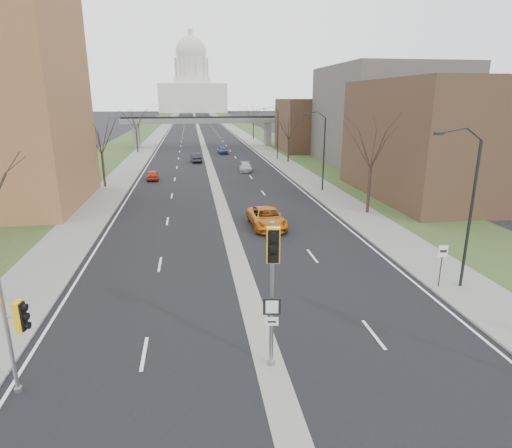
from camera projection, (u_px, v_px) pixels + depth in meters
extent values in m
plane|color=black|center=(272.00, 372.00, 16.48)|extent=(700.00, 700.00, 0.00)
cube|color=black|center=(198.00, 126.00, 158.74)|extent=(20.00, 600.00, 0.01)
cube|color=gray|center=(198.00, 127.00, 158.74)|extent=(1.20, 600.00, 0.02)
cube|color=gray|center=(230.00, 126.00, 160.43)|extent=(4.00, 600.00, 0.12)
cube|color=gray|center=(165.00, 127.00, 157.01)|extent=(4.00, 600.00, 0.12)
cube|color=#283B1B|center=(246.00, 126.00, 161.29)|extent=(8.00, 600.00, 0.10)
cube|color=#283B1B|center=(148.00, 127.00, 156.16)|extent=(8.00, 600.00, 0.10)
cube|color=#493122|center=(448.00, 139.00, 44.76)|extent=(16.00, 20.00, 12.00)
cube|color=#575450|center=(386.00, 116.00, 67.67)|extent=(18.00, 22.00, 15.00)
cube|color=#493122|center=(316.00, 125.00, 84.59)|extent=(14.00, 14.00, 10.00)
cube|color=slate|center=(136.00, 136.00, 89.65)|extent=(1.20, 2.50, 5.00)
cube|color=slate|center=(268.00, 134.00, 93.64)|extent=(1.20, 2.50, 5.00)
cube|color=slate|center=(203.00, 121.00, 90.79)|extent=(34.00, 3.00, 1.00)
cube|color=black|center=(203.00, 117.00, 90.60)|extent=(34.00, 0.15, 0.50)
cube|color=silver|center=(193.00, 98.00, 317.14)|extent=(48.00, 42.00, 20.00)
cube|color=silver|center=(192.00, 81.00, 313.74)|extent=(26.00, 26.00, 5.00)
cylinder|color=silver|center=(192.00, 68.00, 311.19)|extent=(22.00, 22.00, 14.00)
sphere|color=silver|center=(191.00, 52.00, 308.08)|extent=(22.00, 22.00, 22.00)
cylinder|color=silver|center=(190.00, 35.00, 304.82)|extent=(3.60, 3.60, 4.50)
cylinder|color=black|center=(470.00, 217.00, 22.69)|extent=(0.16, 0.16, 8.00)
cube|color=black|center=(440.00, 134.00, 21.13)|extent=(0.45, 0.18, 0.14)
cylinder|color=black|center=(324.00, 155.00, 47.34)|extent=(0.16, 0.16, 8.00)
cube|color=black|center=(305.00, 114.00, 45.78)|extent=(0.45, 0.18, 0.14)
cylinder|color=black|center=(278.00, 135.00, 72.00)|extent=(0.16, 0.16, 8.00)
cube|color=black|center=(264.00, 109.00, 70.44)|extent=(0.45, 0.18, 0.14)
cylinder|color=#382B21|center=(104.00, 171.00, 50.10)|extent=(0.28, 0.28, 3.75)
cylinder|color=#382B21|center=(137.00, 141.00, 82.27)|extent=(0.28, 0.28, 4.25)
cylinder|color=#382B21|center=(369.00, 191.00, 38.60)|extent=(0.28, 0.28, 4.00)
cylinder|color=#382B21|center=(288.00, 151.00, 69.97)|extent=(0.28, 0.28, 3.50)
cylinder|color=#382B21|center=(253.00, 131.00, 107.80)|extent=(0.28, 0.28, 4.25)
cylinder|color=gray|center=(7.00, 329.00, 14.67)|extent=(0.14, 0.14, 5.07)
cylinder|color=gray|center=(18.00, 390.00, 15.36)|extent=(0.27, 0.27, 0.19)
cube|color=#F0B20E|center=(19.00, 316.00, 14.55)|extent=(0.44, 0.45, 1.12)
cylinder|color=gray|center=(272.00, 297.00, 16.14)|extent=(0.16, 0.16, 5.90)
cylinder|color=gray|center=(271.00, 362.00, 16.95)|extent=(0.32, 0.32, 0.23)
cube|color=#F0B20E|center=(273.00, 245.00, 14.95)|extent=(0.54, 0.52, 1.31)
cube|color=black|center=(272.00, 305.00, 16.24)|extent=(0.68, 0.14, 0.68)
cube|color=silver|center=(272.00, 320.00, 16.42)|extent=(0.51, 0.12, 0.34)
cylinder|color=black|center=(441.00, 269.00, 23.47)|extent=(0.06, 0.06, 2.08)
cube|color=silver|center=(443.00, 251.00, 23.17)|extent=(0.52, 0.08, 0.66)
imported|color=#B42514|center=(152.00, 175.00, 55.14)|extent=(1.81, 3.84, 1.27)
imported|color=black|center=(196.00, 158.00, 70.37)|extent=(1.93, 4.47, 1.43)
imported|color=#B85F13|center=(267.00, 218.00, 34.87)|extent=(2.80, 5.73, 1.57)
imported|color=#A4A5AC|center=(246.00, 167.00, 61.65)|extent=(2.08, 4.35, 1.22)
imported|color=navy|center=(223.00, 150.00, 80.96)|extent=(2.01, 4.08, 1.34)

